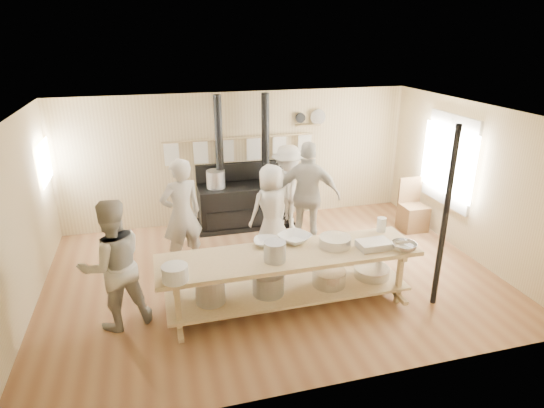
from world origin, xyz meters
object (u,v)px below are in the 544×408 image
at_px(cook_by_window, 288,189).
at_px(chair, 413,215).
at_px(stove, 244,201).
at_px(cook_left, 113,265).
at_px(prep_table, 289,274).
at_px(cook_right, 308,195).
at_px(cook_center, 271,209).
at_px(roasting_pan, 374,245).
at_px(cook_far_left, 182,215).

distance_m(cook_by_window, chair, 2.53).
bearing_deg(stove, chair, -18.55).
height_order(cook_left, cook_by_window, cook_left).
bearing_deg(stove, cook_by_window, -30.10).
height_order(stove, chair, stove).
relative_size(prep_table, cook_right, 1.87).
relative_size(stove, cook_by_window, 1.53).
xyz_separation_m(cook_right, chair, (2.24, 0.14, -0.67)).
xyz_separation_m(cook_center, chair, (2.93, 0.21, -0.50)).
distance_m(chair, roasting_pan, 2.95).
bearing_deg(chair, cook_right, -175.56).
relative_size(cook_far_left, cook_by_window, 1.09).
height_order(stove, cook_by_window, stove).
bearing_deg(stove, cook_left, -129.15).
height_order(cook_far_left, cook_by_window, cook_far_left).
height_order(prep_table, roasting_pan, roasting_pan).
bearing_deg(roasting_pan, chair, 47.05).
distance_m(cook_by_window, roasting_pan, 2.76).
distance_m(stove, cook_right, 1.57).
bearing_deg(roasting_pan, cook_right, 97.92).
bearing_deg(cook_right, roasting_pan, 122.91).
bearing_deg(cook_center, cook_by_window, -135.86).
relative_size(cook_far_left, chair, 1.84).
distance_m(cook_right, cook_by_window, 0.78).
relative_size(cook_left, cook_right, 0.92).
relative_size(cook_center, roasting_pan, 3.54).
xyz_separation_m(prep_table, cook_by_window, (0.77, 2.57, 0.33)).
bearing_deg(chair, cook_far_left, -174.42).
bearing_deg(cook_left, stove, -146.99).
xyz_separation_m(cook_center, cook_by_window, (0.55, 0.82, 0.05)).
bearing_deg(cook_by_window, prep_table, -105.91).
distance_m(prep_table, chair, 3.72).
bearing_deg(prep_table, chair, 31.79).
bearing_deg(prep_table, stove, 89.96).
bearing_deg(cook_right, prep_table, 88.17).
xyz_separation_m(stove, prep_table, (-0.00, -3.02, -0.00)).
relative_size(stove, roasting_pan, 5.78).
xyz_separation_m(stove, cook_far_left, (-1.31, -1.43, 0.41)).
height_order(chair, roasting_pan, chair).
bearing_deg(roasting_pan, cook_left, 174.10).
relative_size(cook_center, cook_right, 0.83).
bearing_deg(cook_by_window, cook_right, -78.17).
height_order(prep_table, chair, chair).
height_order(stove, cook_center, stove).
distance_m(stove, cook_by_window, 0.95).
relative_size(prep_table, chair, 3.57).
height_order(stove, roasting_pan, stove).
relative_size(cook_left, roasting_pan, 3.95).
height_order(cook_center, roasting_pan, cook_center).
bearing_deg(roasting_pan, cook_far_left, 145.15).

